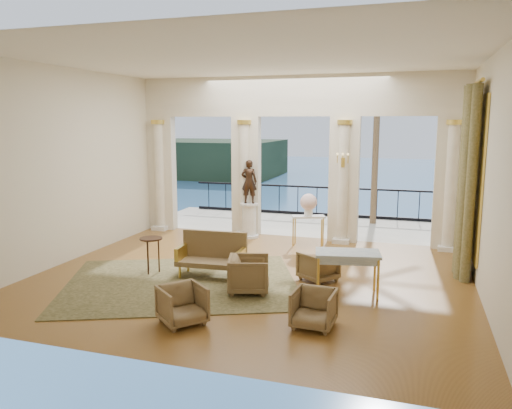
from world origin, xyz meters
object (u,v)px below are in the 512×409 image
(pedestal, at_px, (249,221))
(settee, at_px, (212,255))
(game_table, at_px, (348,256))
(statue, at_px, (249,182))
(console_table, at_px, (308,221))
(armchair_b, at_px, (314,307))
(side_table, at_px, (151,243))
(armchair_a, at_px, (182,303))
(armchair_c, at_px, (318,264))
(armchair_d, at_px, (249,273))

(pedestal, bearing_deg, settee, -83.78)
(settee, xyz_separation_m, game_table, (2.88, -0.26, 0.27))
(statue, height_order, console_table, statue)
(armchair_b, height_order, side_table, side_table)
(game_table, relative_size, side_table, 1.66)
(armchair_a, xyz_separation_m, console_table, (0.89, 5.71, 0.32))
(armchair_b, bearing_deg, side_table, 159.37)
(armchair_c, relative_size, game_table, 0.52)
(armchair_b, bearing_deg, armchair_a, -162.25)
(settee, height_order, side_table, settee)
(console_table, bearing_deg, armchair_b, -98.01)
(armchair_a, xyz_separation_m, armchair_c, (1.69, 2.89, -0.01))
(armchair_c, xyz_separation_m, statue, (-2.60, 3.27, 1.26))
(armchair_a, relative_size, game_table, 0.54)
(armchair_c, bearing_deg, armchair_d, -9.86)
(armchair_b, distance_m, game_table, 1.80)
(armchair_c, height_order, game_table, game_table)
(armchair_a, relative_size, console_table, 0.77)
(armchair_a, xyz_separation_m, game_table, (2.37, 2.25, 0.39))
(armchair_a, height_order, armchair_c, armchair_a)
(armchair_c, height_order, side_table, side_table)
(armchair_b, height_order, statue, statue)
(console_table, bearing_deg, settee, -134.41)
(armchair_b, distance_m, pedestal, 6.38)
(armchair_a, xyz_separation_m, settee, (-0.51, 2.51, 0.12))
(armchair_a, xyz_separation_m, armchair_d, (0.55, 1.77, 0.04))
(armchair_c, distance_m, game_table, 1.02)
(armchair_b, xyz_separation_m, settee, (-2.58, 1.99, 0.13))
(armchair_d, bearing_deg, console_table, -20.86)
(armchair_a, bearing_deg, game_table, -6.12)
(armchair_d, bearing_deg, statue, 2.47)
(armchair_b, bearing_deg, settee, 146.07)
(armchair_b, relative_size, pedestal, 0.69)
(settee, bearing_deg, side_table, -174.39)
(armchair_b, distance_m, side_table, 4.31)
(settee, xyz_separation_m, side_table, (-1.34, -0.22, 0.21))
(side_table, bearing_deg, armchair_c, 9.67)
(armchair_d, bearing_deg, pedestal, 2.47)
(pedestal, xyz_separation_m, statue, (0.00, 0.00, 1.13))
(armchair_b, xyz_separation_m, console_table, (-1.18, 5.19, 0.33))
(armchair_c, distance_m, console_table, 2.95)
(armchair_c, distance_m, armchair_d, 1.60)
(game_table, height_order, statue, statue)
(armchair_c, xyz_separation_m, console_table, (-0.80, 2.82, 0.33))
(armchair_b, bearing_deg, pedestal, 121.51)
(armchair_d, distance_m, settee, 1.29)
(game_table, distance_m, statue, 5.18)
(armchair_c, height_order, pedestal, pedestal)
(armchair_b, relative_size, side_table, 0.86)
(armchair_c, height_order, statue, statue)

